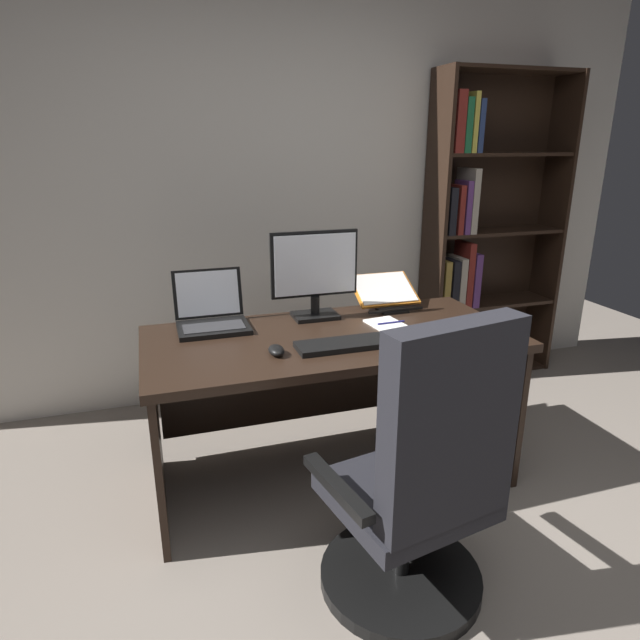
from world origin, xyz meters
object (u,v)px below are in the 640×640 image
reading_stand_with_book (385,292)px  pen (391,323)px  computer_mouse (276,350)px  notepad (387,325)px  desk (326,368)px  monitor (315,275)px  bookshelf (478,233)px  laptop (212,316)px  office_chair (422,490)px  keyboard (345,344)px  open_binder (461,335)px

reading_stand_with_book → pen: bearing=-108.6°
computer_mouse → notepad: bearing=18.9°
desk → monitor: 0.45m
bookshelf → laptop: (-1.85, -0.66, -0.20)m
office_chair → computer_mouse: bearing=106.9°
office_chair → monitor: monitor is taller
computer_mouse → monitor: bearing=55.3°
keyboard → pen: 0.37m
office_chair → monitor: (-0.04, 1.09, 0.50)m
bookshelf → office_chair: 2.25m
pen → bookshelf: bearing=40.7°
keyboard → bookshelf: bearing=39.1°
keyboard → notepad: bearing=34.9°
monitor → keyboard: (-0.00, -0.43, -0.20)m
reading_stand_with_book → open_binder: 0.57m
open_binder → pen: (-0.22, 0.25, 0.00)m
bookshelf → reading_stand_with_book: (-0.94, -0.59, -0.17)m
computer_mouse → pen: 0.64m
monitor → notepad: monitor is taller
office_chair → computer_mouse: office_chair is taller
bookshelf → open_binder: bookshelf is taller
open_binder → laptop: bearing=149.9°
notepad → computer_mouse: bearing=-161.1°
reading_stand_with_book → pen: reading_stand_with_book is taller
office_chair → reading_stand_with_book: (0.37, 1.16, 0.36)m
computer_mouse → reading_stand_with_book: size_ratio=0.31×
monitor → laptop: bearing=179.3°
office_chair → notepad: size_ratio=5.18×
open_binder → pen: 0.34m
keyboard → computer_mouse: size_ratio=4.04×
notepad → pen: pen is taller
computer_mouse → notepad: size_ratio=0.50×
office_chair → monitor: size_ratio=2.49×
monitor → open_binder: monitor is taller
office_chair → open_binder: size_ratio=2.36×
computer_mouse → desk: bearing=39.4°
bookshelf → reading_stand_with_book: size_ratio=6.04×
laptop → keyboard: size_ratio=0.78×
office_chair → open_binder: office_chair is taller
monitor → computer_mouse: 0.56m
bookshelf → open_binder: size_ratio=4.36×
bookshelf → monitor: size_ratio=4.59×
desk → laptop: laptop is taller
office_chair → keyboard: 0.72m
reading_stand_with_book → notepad: reading_stand_with_book is taller
notepad → laptop: bearing=163.4°
desk → monitor: (0.00, 0.19, 0.41)m
office_chair → desk: bearing=82.2°
bookshelf → laptop: bookshelf is taller
monitor → notepad: size_ratio=2.08×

